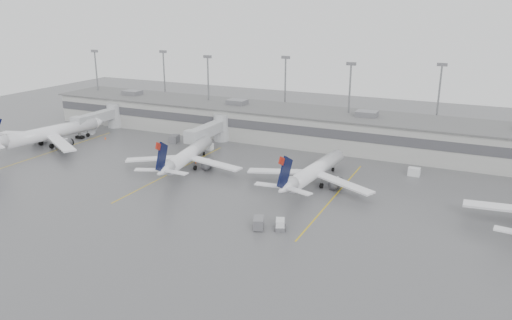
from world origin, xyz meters
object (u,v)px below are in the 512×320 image
at_px(jet_mid_right, 313,171).
at_px(baggage_tug, 280,225).
at_px(jet_far_left, 47,133).
at_px(jet_mid_left, 187,156).

relative_size(jet_mid_right, baggage_tug, 10.14).
bearing_deg(jet_far_left, jet_mid_right, 11.67).
bearing_deg(jet_far_left, baggage_tug, -4.95).
bearing_deg(jet_mid_left, jet_mid_right, -7.02).
xyz_separation_m(jet_far_left, baggage_tug, (70.65, -19.64, -2.78)).
distance_m(jet_far_left, jet_mid_left, 40.89).
height_order(jet_mid_left, jet_mid_right, jet_mid_right).
relative_size(jet_mid_left, baggage_tug, 10.02).
xyz_separation_m(jet_mid_left, baggage_tug, (29.76, -19.44, -2.32)).
bearing_deg(jet_mid_left, baggage_tug, -43.26).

